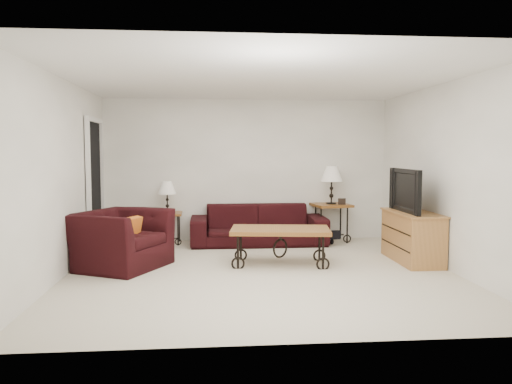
{
  "coord_description": "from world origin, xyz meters",
  "views": [
    {
      "loc": [
        -0.64,
        -6.51,
        1.58
      ],
      "look_at": [
        0.0,
        0.7,
        1.0
      ],
      "focal_mm": 35.64,
      "sensor_mm": 36.0,
      "label": 1
    }
  ],
  "objects_px": {
    "side_table_right": "(331,222)",
    "lamp_right": "(331,185)",
    "side_table_left": "(168,228)",
    "tv_stand": "(412,237)",
    "coffee_table": "(280,246)",
    "armchair": "(120,239)",
    "television": "(412,190)",
    "backpack": "(332,231)",
    "lamp_left": "(167,197)",
    "sofa": "(258,225)"
  },
  "relations": [
    {
      "from": "side_table_right",
      "to": "lamp_right",
      "type": "distance_m",
      "value": 0.66
    },
    {
      "from": "side_table_left",
      "to": "tv_stand",
      "type": "xyz_separation_m",
      "value": [
        3.62,
        -1.74,
        0.09
      ]
    },
    {
      "from": "television",
      "to": "backpack",
      "type": "xyz_separation_m",
      "value": [
        -0.81,
        1.4,
        -0.8
      ]
    },
    {
      "from": "side_table_left",
      "to": "lamp_left",
      "type": "distance_m",
      "value": 0.54
    },
    {
      "from": "armchair",
      "to": "backpack",
      "type": "xyz_separation_m",
      "value": [
        3.27,
        1.42,
        -0.16
      ]
    },
    {
      "from": "side_table_left",
      "to": "tv_stand",
      "type": "height_order",
      "value": "tv_stand"
    },
    {
      "from": "backpack",
      "to": "side_table_right",
      "type": "bearing_deg",
      "value": 58.32
    },
    {
      "from": "lamp_right",
      "to": "backpack",
      "type": "height_order",
      "value": "lamp_right"
    },
    {
      "from": "armchair",
      "to": "backpack",
      "type": "height_order",
      "value": "armchair"
    },
    {
      "from": "armchair",
      "to": "television",
      "type": "xyz_separation_m",
      "value": [
        4.08,
        0.02,
        0.64
      ]
    },
    {
      "from": "lamp_left",
      "to": "lamp_right",
      "type": "height_order",
      "value": "lamp_right"
    },
    {
      "from": "side_table_right",
      "to": "tv_stand",
      "type": "height_order",
      "value": "tv_stand"
    },
    {
      "from": "tv_stand",
      "to": "armchair",
      "type": "bearing_deg",
      "value": -179.71
    },
    {
      "from": "lamp_right",
      "to": "armchair",
      "type": "distance_m",
      "value": 3.82
    },
    {
      "from": "sofa",
      "to": "side_table_right",
      "type": "distance_m",
      "value": 1.32
    },
    {
      "from": "lamp_right",
      "to": "coffee_table",
      "type": "distance_m",
      "value": 2.22
    },
    {
      "from": "sofa",
      "to": "lamp_left",
      "type": "bearing_deg",
      "value": 173.36
    },
    {
      "from": "coffee_table",
      "to": "armchair",
      "type": "relative_size",
      "value": 1.15
    },
    {
      "from": "lamp_right",
      "to": "tv_stand",
      "type": "bearing_deg",
      "value": -66.13
    },
    {
      "from": "sofa",
      "to": "tv_stand",
      "type": "bearing_deg",
      "value": -36.93
    },
    {
      "from": "sofa",
      "to": "armchair",
      "type": "xyz_separation_m",
      "value": [
        -2.03,
        -1.58,
        0.05
      ]
    },
    {
      "from": "lamp_right",
      "to": "tv_stand",
      "type": "xyz_separation_m",
      "value": [
        0.77,
        -1.74,
        -0.63
      ]
    },
    {
      "from": "backpack",
      "to": "side_table_left",
      "type": "bearing_deg",
      "value": 152.26
    },
    {
      "from": "side_table_left",
      "to": "lamp_left",
      "type": "relative_size",
      "value": 1.0
    },
    {
      "from": "side_table_right",
      "to": "coffee_table",
      "type": "xyz_separation_m",
      "value": [
        -1.14,
        -1.76,
        -0.07
      ]
    },
    {
      "from": "backpack",
      "to": "lamp_right",
      "type": "bearing_deg",
      "value": 58.32
    },
    {
      "from": "coffee_table",
      "to": "armchair",
      "type": "distance_m",
      "value": 2.2
    },
    {
      "from": "side_table_right",
      "to": "backpack",
      "type": "relative_size",
      "value": 1.46
    },
    {
      "from": "side_table_left",
      "to": "tv_stand",
      "type": "distance_m",
      "value": 4.01
    },
    {
      "from": "sofa",
      "to": "lamp_right",
      "type": "bearing_deg",
      "value": 7.86
    },
    {
      "from": "side_table_right",
      "to": "lamp_left",
      "type": "height_order",
      "value": "lamp_left"
    },
    {
      "from": "side_table_right",
      "to": "backpack",
      "type": "height_order",
      "value": "side_table_right"
    },
    {
      "from": "armchair",
      "to": "backpack",
      "type": "relative_size",
      "value": 2.63
    },
    {
      "from": "side_table_right",
      "to": "armchair",
      "type": "height_order",
      "value": "armchair"
    },
    {
      "from": "side_table_left",
      "to": "coffee_table",
      "type": "height_order",
      "value": "side_table_left"
    },
    {
      "from": "lamp_right",
      "to": "television",
      "type": "xyz_separation_m",
      "value": [
        0.75,
        -1.74,
        0.03
      ]
    },
    {
      "from": "sofa",
      "to": "tv_stand",
      "type": "height_order",
      "value": "tv_stand"
    },
    {
      "from": "coffee_table",
      "to": "television",
      "type": "distance_m",
      "value": 2.04
    },
    {
      "from": "side_table_left",
      "to": "lamp_right",
      "type": "bearing_deg",
      "value": 0.0
    },
    {
      "from": "side_table_left",
      "to": "side_table_right",
      "type": "height_order",
      "value": "side_table_right"
    },
    {
      "from": "side_table_left",
      "to": "backpack",
      "type": "distance_m",
      "value": 2.81
    },
    {
      "from": "lamp_right",
      "to": "tv_stand",
      "type": "height_order",
      "value": "lamp_right"
    },
    {
      "from": "lamp_left",
      "to": "backpack",
      "type": "height_order",
      "value": "lamp_left"
    },
    {
      "from": "side_table_right",
      "to": "lamp_right",
      "type": "bearing_deg",
      "value": 0.0
    },
    {
      "from": "side_table_left",
      "to": "coffee_table",
      "type": "xyz_separation_m",
      "value": [
        1.7,
        -1.76,
        -0.01
      ]
    },
    {
      "from": "coffee_table",
      "to": "sofa",
      "type": "bearing_deg",
      "value": 95.76
    },
    {
      "from": "coffee_table",
      "to": "backpack",
      "type": "height_order",
      "value": "coffee_table"
    },
    {
      "from": "television",
      "to": "backpack",
      "type": "relative_size",
      "value": 2.37
    },
    {
      "from": "sofa",
      "to": "lamp_left",
      "type": "relative_size",
      "value": 4.27
    },
    {
      "from": "side_table_right",
      "to": "coffee_table",
      "type": "distance_m",
      "value": 2.1
    }
  ]
}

